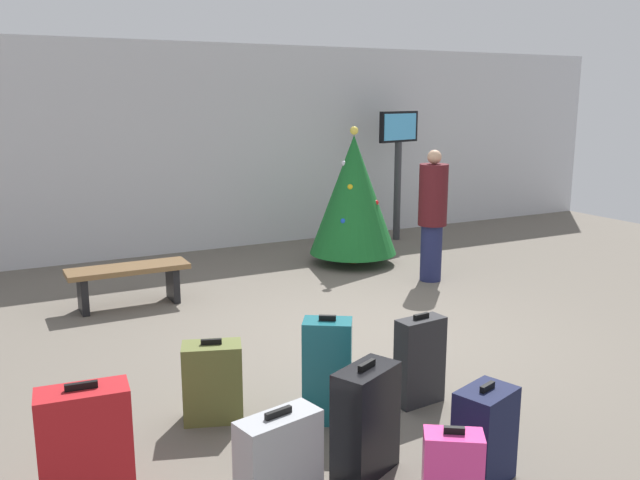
{
  "coord_description": "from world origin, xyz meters",
  "views": [
    {
      "loc": [
        -3.36,
        -5.6,
        2.4
      ],
      "look_at": [
        -0.12,
        0.61,
        0.9
      ],
      "focal_mm": 37.6,
      "sensor_mm": 36.0,
      "label": 1
    }
  ],
  "objects_px": {
    "flight_info_kiosk": "(398,151)",
    "suitcase_4": "(86,451)",
    "suitcase_7": "(485,436)",
    "suitcase_1": "(420,361)",
    "holiday_tree": "(353,195)",
    "suitcase_0": "(279,461)",
    "suitcase_5": "(452,480)",
    "suitcase_2": "(213,382)",
    "suitcase_6": "(327,371)",
    "waiting_bench": "(128,277)",
    "traveller_0": "(432,213)",
    "suitcase_3": "(366,421)"
  },
  "relations": [
    {
      "from": "flight_info_kiosk",
      "to": "suitcase_4",
      "type": "relative_size",
      "value": 2.67
    },
    {
      "from": "suitcase_7",
      "to": "suitcase_1",
      "type": "bearing_deg",
      "value": 74.97
    },
    {
      "from": "holiday_tree",
      "to": "suitcase_1",
      "type": "relative_size",
      "value": 2.68
    },
    {
      "from": "suitcase_0",
      "to": "suitcase_5",
      "type": "height_order",
      "value": "suitcase_0"
    },
    {
      "from": "suitcase_5",
      "to": "flight_info_kiosk",
      "type": "bearing_deg",
      "value": 58.31
    },
    {
      "from": "suitcase_0",
      "to": "suitcase_1",
      "type": "distance_m",
      "value": 1.73
    },
    {
      "from": "suitcase_1",
      "to": "suitcase_2",
      "type": "relative_size",
      "value": 1.16
    },
    {
      "from": "suitcase_6",
      "to": "suitcase_7",
      "type": "relative_size",
      "value": 1.26
    },
    {
      "from": "suitcase_2",
      "to": "suitcase_4",
      "type": "distance_m",
      "value": 1.28
    },
    {
      "from": "waiting_bench",
      "to": "suitcase_5",
      "type": "relative_size",
      "value": 2.25
    },
    {
      "from": "suitcase_0",
      "to": "suitcase_2",
      "type": "relative_size",
      "value": 0.96
    },
    {
      "from": "holiday_tree",
      "to": "suitcase_7",
      "type": "xyz_separation_m",
      "value": [
        -2.15,
        -5.32,
        -0.71
      ]
    },
    {
      "from": "traveller_0",
      "to": "suitcase_5",
      "type": "xyz_separation_m",
      "value": [
        -3.07,
        -4.31,
        -0.62
      ]
    },
    {
      "from": "traveller_0",
      "to": "suitcase_1",
      "type": "xyz_separation_m",
      "value": [
        -2.3,
        -2.93,
        -0.56
      ]
    },
    {
      "from": "suitcase_0",
      "to": "suitcase_4",
      "type": "relative_size",
      "value": 0.76
    },
    {
      "from": "suitcase_1",
      "to": "suitcase_4",
      "type": "height_order",
      "value": "suitcase_4"
    },
    {
      "from": "holiday_tree",
      "to": "suitcase_7",
      "type": "height_order",
      "value": "holiday_tree"
    },
    {
      "from": "suitcase_4",
      "to": "suitcase_7",
      "type": "relative_size",
      "value": 1.23
    },
    {
      "from": "holiday_tree",
      "to": "flight_info_kiosk",
      "type": "height_order",
      "value": "flight_info_kiosk"
    },
    {
      "from": "suitcase_0",
      "to": "suitcase_6",
      "type": "xyz_separation_m",
      "value": [
        0.76,
        0.82,
        0.11
      ]
    },
    {
      "from": "traveller_0",
      "to": "suitcase_6",
      "type": "distance_m",
      "value": 4.24
    },
    {
      "from": "holiday_tree",
      "to": "suitcase_6",
      "type": "bearing_deg",
      "value": -122.56
    },
    {
      "from": "suitcase_2",
      "to": "suitcase_6",
      "type": "xyz_separation_m",
      "value": [
        0.76,
        -0.41,
        0.1
      ]
    },
    {
      "from": "traveller_0",
      "to": "suitcase_5",
      "type": "bearing_deg",
      "value": -125.49
    },
    {
      "from": "waiting_bench",
      "to": "traveller_0",
      "type": "xyz_separation_m",
      "value": [
        3.81,
        -0.7,
        0.55
      ]
    },
    {
      "from": "suitcase_2",
      "to": "suitcase_3",
      "type": "bearing_deg",
      "value": -61.27
    },
    {
      "from": "suitcase_5",
      "to": "suitcase_0",
      "type": "bearing_deg",
      "value": 141.11
    },
    {
      "from": "suitcase_3",
      "to": "suitcase_6",
      "type": "height_order",
      "value": "suitcase_6"
    },
    {
      "from": "suitcase_1",
      "to": "suitcase_3",
      "type": "relative_size",
      "value": 0.98
    },
    {
      "from": "suitcase_5",
      "to": "suitcase_6",
      "type": "xyz_separation_m",
      "value": [
        -0.02,
        1.45,
        0.11
      ]
    },
    {
      "from": "traveller_0",
      "to": "suitcase_1",
      "type": "height_order",
      "value": "traveller_0"
    },
    {
      "from": "waiting_bench",
      "to": "suitcase_2",
      "type": "bearing_deg",
      "value": -90.79
    },
    {
      "from": "traveller_0",
      "to": "suitcase_4",
      "type": "height_order",
      "value": "traveller_0"
    },
    {
      "from": "suitcase_3",
      "to": "suitcase_4",
      "type": "distance_m",
      "value": 1.7
    },
    {
      "from": "suitcase_2",
      "to": "suitcase_4",
      "type": "bearing_deg",
      "value": -143.13
    },
    {
      "from": "suitcase_4",
      "to": "suitcase_0",
      "type": "bearing_deg",
      "value": -24.67
    },
    {
      "from": "waiting_bench",
      "to": "suitcase_1",
      "type": "xyz_separation_m",
      "value": [
        1.51,
        -3.64,
        -0.0
      ]
    },
    {
      "from": "suitcase_2",
      "to": "suitcase_3",
      "type": "xyz_separation_m",
      "value": [
        0.64,
        -1.16,
        0.06
      ]
    },
    {
      "from": "flight_info_kiosk",
      "to": "suitcase_6",
      "type": "xyz_separation_m",
      "value": [
        -4.17,
        -5.27,
        -1.11
      ]
    },
    {
      "from": "suitcase_4",
      "to": "suitcase_6",
      "type": "xyz_separation_m",
      "value": [
        1.78,
        0.35,
        0.01
      ]
    },
    {
      "from": "suitcase_2",
      "to": "suitcase_1",
      "type": "bearing_deg",
      "value": -17.41
    },
    {
      "from": "holiday_tree",
      "to": "suitcase_3",
      "type": "xyz_separation_m",
      "value": [
        -2.77,
        -4.9,
        -0.65
      ]
    },
    {
      "from": "flight_info_kiosk",
      "to": "suitcase_2",
      "type": "xyz_separation_m",
      "value": [
        -4.92,
        -4.85,
        -1.21
      ]
    },
    {
      "from": "holiday_tree",
      "to": "suitcase_1",
      "type": "xyz_separation_m",
      "value": [
        -1.86,
        -4.22,
        -0.66
      ]
    },
    {
      "from": "holiday_tree",
      "to": "suitcase_3",
      "type": "distance_m",
      "value": 5.66
    },
    {
      "from": "waiting_bench",
      "to": "suitcase_2",
      "type": "xyz_separation_m",
      "value": [
        -0.04,
        -3.15,
        -0.05
      ]
    },
    {
      "from": "flight_info_kiosk",
      "to": "suitcase_0",
      "type": "distance_m",
      "value": 7.93
    },
    {
      "from": "suitcase_1",
      "to": "suitcase_3",
      "type": "xyz_separation_m",
      "value": [
        -0.91,
        -0.68,
        0.01
      ]
    },
    {
      "from": "suitcase_0",
      "to": "suitcase_3",
      "type": "distance_m",
      "value": 0.65
    },
    {
      "from": "suitcase_1",
      "to": "suitcase_5",
      "type": "height_order",
      "value": "suitcase_1"
    }
  ]
}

